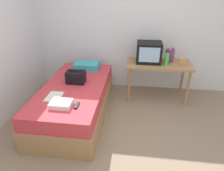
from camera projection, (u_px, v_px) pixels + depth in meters
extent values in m
plane|color=#84705B|center=(124.00, 151.00, 2.60)|extent=(8.00, 8.00, 0.00)
cube|color=silver|center=(133.00, 25.00, 3.77)|extent=(5.20, 0.10, 2.60)
cube|color=#9E754C|center=(76.00, 105.00, 3.31)|extent=(1.00, 2.00, 0.33)
cube|color=#C63842|center=(75.00, 91.00, 3.18)|extent=(0.97, 1.94, 0.22)
cube|color=#9E754C|center=(159.00, 64.00, 3.55)|extent=(1.16, 0.60, 0.04)
cylinder|color=#9E754C|center=(129.00, 86.00, 3.56)|extent=(0.05, 0.05, 0.69)
cylinder|color=#9E754C|center=(188.00, 89.00, 3.44)|extent=(0.05, 0.05, 0.69)
cylinder|color=#9E754C|center=(130.00, 75.00, 3.98)|extent=(0.05, 0.05, 0.69)
cylinder|color=#9E754C|center=(182.00, 78.00, 3.87)|extent=(0.05, 0.05, 0.69)
cube|color=black|center=(149.00, 52.00, 3.50)|extent=(0.44, 0.38, 0.36)
cube|color=#8CB2E0|center=(149.00, 55.00, 3.33)|extent=(0.35, 0.01, 0.26)
cylinder|color=green|center=(167.00, 60.00, 3.37)|extent=(0.07, 0.07, 0.21)
cube|color=#B72D33|center=(166.00, 56.00, 3.57)|extent=(0.02, 0.16, 0.21)
cube|color=#7A3D89|center=(168.00, 55.00, 3.57)|extent=(0.02, 0.13, 0.23)
cube|color=#2D5699|center=(169.00, 55.00, 3.57)|extent=(0.02, 0.17, 0.22)
cube|color=#B72D33|center=(171.00, 56.00, 3.57)|extent=(0.03, 0.14, 0.20)
cube|color=#7A3D89|center=(173.00, 55.00, 3.55)|extent=(0.03, 0.13, 0.24)
cube|color=#B27F4C|center=(183.00, 62.00, 3.37)|extent=(0.11, 0.02, 0.14)
cube|color=#33A8B7|center=(87.00, 66.00, 3.74)|extent=(0.46, 0.30, 0.12)
cube|color=black|center=(76.00, 77.00, 3.17)|extent=(0.30, 0.20, 0.20)
cylinder|color=black|center=(75.00, 71.00, 3.12)|extent=(0.24, 0.02, 0.02)
cube|color=white|center=(54.00, 96.00, 2.80)|extent=(0.21, 0.29, 0.01)
cube|color=black|center=(77.00, 105.00, 2.58)|extent=(0.04, 0.16, 0.02)
cube|color=#B7B7BC|center=(72.00, 78.00, 3.33)|extent=(0.04, 0.14, 0.02)
cube|color=white|center=(61.00, 104.00, 2.57)|extent=(0.28, 0.22, 0.07)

